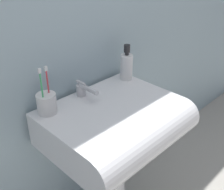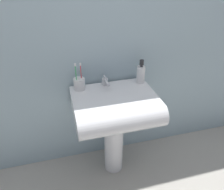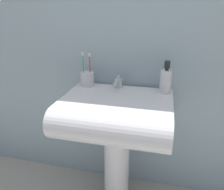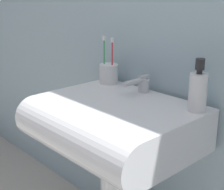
# 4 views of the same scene
# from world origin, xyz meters

# --- Properties ---
(wall_back) EXTENTS (5.00, 0.05, 2.40)m
(wall_back) POSITION_xyz_m (0.00, 0.25, 1.20)
(wall_back) COLOR #9EB7C1
(wall_back) RESTS_ON ground
(sink_pedestal) EXTENTS (0.16, 0.16, 0.59)m
(sink_pedestal) POSITION_xyz_m (0.00, 0.00, 0.30)
(sink_pedestal) COLOR white
(sink_pedestal) RESTS_ON ground
(sink_basin) EXTENTS (0.60, 0.49, 0.17)m
(sink_basin) POSITION_xyz_m (0.00, -0.06, 0.68)
(sink_basin) COLOR white
(sink_basin) RESTS_ON sink_pedestal
(faucet) EXTENTS (0.05, 0.14, 0.07)m
(faucet) POSITION_xyz_m (-0.03, 0.15, 0.79)
(faucet) COLOR silver
(faucet) RESTS_ON sink_basin
(toothbrush_cup) EXTENTS (0.08, 0.08, 0.21)m
(toothbrush_cup) POSITION_xyz_m (-0.23, 0.15, 0.80)
(toothbrush_cup) COLOR white
(toothbrush_cup) RESTS_ON sink_basin
(soap_bottle) EXTENTS (0.06, 0.06, 0.19)m
(soap_bottle) POSITION_xyz_m (0.25, 0.13, 0.83)
(soap_bottle) COLOR white
(soap_bottle) RESTS_ON sink_basin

